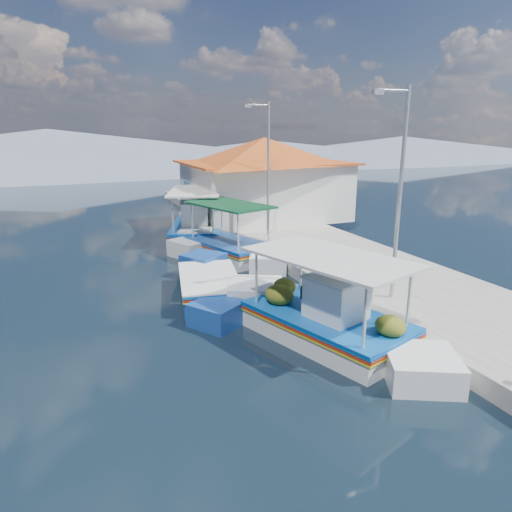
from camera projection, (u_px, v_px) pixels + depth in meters
name	position (u px, v px, depth m)	size (l,w,h in m)	color
ground	(283.00, 374.00, 10.50)	(160.00, 160.00, 0.00)	black
quay	(351.00, 265.00, 17.97)	(5.00, 44.00, 0.50)	#B0AEA5
bollards	(314.00, 266.00, 16.41)	(0.20, 17.20, 0.30)	#A5A8AD
main_caique	(326.00, 321.00, 12.14)	(3.77, 7.38, 2.55)	white
caique_green_canopy	(230.00, 249.00, 19.76)	(3.47, 6.61, 2.60)	white
caique_blue_hull	(208.00, 288.00, 15.21)	(2.70, 6.17, 1.12)	navy
caique_far	(196.00, 230.00, 22.75)	(4.03, 7.43, 2.76)	white
harbor_building	(264.00, 177.00, 25.38)	(10.49, 10.49, 4.40)	white
lamp_post_near	(398.00, 185.00, 12.93)	(1.21, 0.14, 6.00)	#A5A8AD
lamp_post_far	(266.00, 163.00, 20.91)	(1.21, 0.14, 6.00)	#A5A8AD
mountain_ridge	(143.00, 153.00, 62.05)	(171.40, 96.00, 5.50)	slate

